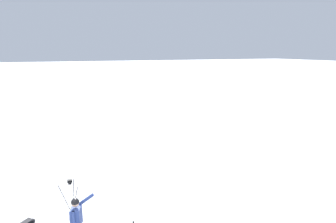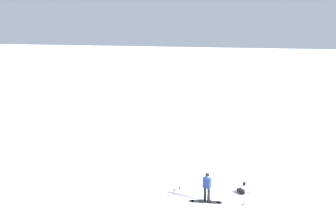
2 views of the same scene
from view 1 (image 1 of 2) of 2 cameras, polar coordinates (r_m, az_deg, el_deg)
The scene contains 2 objects.
snowboarder at distance 8.59m, azimuth -18.40°, elevation -20.43°, with size 0.46×0.71×1.63m.
camera_tripod at distance 10.25m, azimuth -19.59°, elevation -15.02°, with size 0.69×0.63×1.32m.
Camera 1 is at (-6.50, -0.20, 5.55)m, focal length 29.39 mm.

